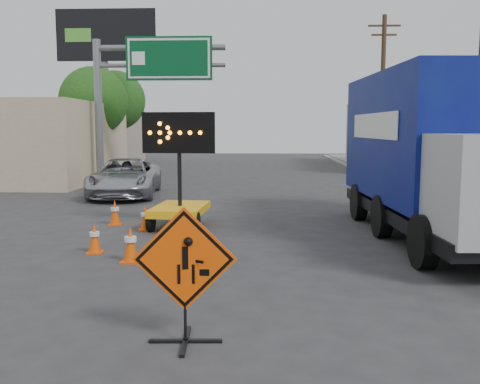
# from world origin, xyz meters

# --- Properties ---
(ground) EXTENTS (100.00, 100.00, 0.00)m
(ground) POSITION_xyz_m (0.00, 0.00, 0.00)
(ground) COLOR #2D2D30
(ground) RESTS_ON ground
(curb_right) EXTENTS (0.40, 60.00, 0.12)m
(curb_right) POSITION_xyz_m (7.20, 15.00, 0.06)
(curb_right) COLOR gray
(curb_right) RESTS_ON ground
(sidewalk_right) EXTENTS (4.00, 60.00, 0.15)m
(sidewalk_right) POSITION_xyz_m (9.50, 15.00, 0.07)
(sidewalk_right) COLOR gray
(sidewalk_right) RESTS_ON ground
(storefront_left_far) EXTENTS (12.00, 10.00, 4.40)m
(storefront_left_far) POSITION_xyz_m (-15.00, 34.00, 2.20)
(storefront_left_far) COLOR #A59489
(storefront_left_far) RESTS_ON ground
(building_right_far) EXTENTS (10.00, 14.00, 4.60)m
(building_right_far) POSITION_xyz_m (13.00, 30.00, 2.30)
(building_right_far) COLOR #C0AF8A
(building_right_far) RESTS_ON ground
(highway_gantry) EXTENTS (6.18, 0.38, 6.90)m
(highway_gantry) POSITION_xyz_m (-4.43, 17.96, 5.07)
(highway_gantry) COLOR slate
(highway_gantry) RESTS_ON ground
(billboard) EXTENTS (6.10, 0.54, 9.85)m
(billboard) POSITION_xyz_m (-8.35, 25.87, 7.35)
(billboard) COLOR slate
(billboard) RESTS_ON ground
(utility_pole_far) EXTENTS (1.80, 0.26, 9.00)m
(utility_pole_far) POSITION_xyz_m (8.00, 24.00, 4.68)
(utility_pole_far) COLOR #432B1D
(utility_pole_far) RESTS_ON ground
(tree_left_near) EXTENTS (3.71, 3.71, 6.03)m
(tree_left_near) POSITION_xyz_m (-8.00, 22.00, 4.16)
(tree_left_near) COLOR #432B1D
(tree_left_near) RESTS_ON ground
(tree_left_far) EXTENTS (4.10, 4.10, 6.66)m
(tree_left_far) POSITION_xyz_m (-9.00, 30.00, 4.60)
(tree_left_far) COLOR #432B1D
(tree_left_far) RESTS_ON ground
(construction_sign) EXTENTS (1.33, 0.94, 1.76)m
(construction_sign) POSITION_xyz_m (0.29, -0.57, 0.93)
(construction_sign) COLOR black
(construction_sign) RESTS_ON ground
(arrow_board) EXTENTS (1.99, 2.30, 3.15)m
(arrow_board) POSITION_xyz_m (-1.02, 7.39, 0.70)
(arrow_board) COLOR #F9AD0D
(arrow_board) RESTS_ON ground
(pickup_truck) EXTENTS (3.06, 5.63, 1.50)m
(pickup_truck) POSITION_xyz_m (-4.26, 14.00, 0.75)
(pickup_truck) COLOR #B3B5BA
(pickup_truck) RESTS_ON ground
(box_truck) EXTENTS (3.10, 8.78, 4.12)m
(box_truck) POSITION_xyz_m (5.48, 6.25, 1.87)
(box_truck) COLOR black
(box_truck) RESTS_ON ground
(cone_a) EXTENTS (0.40, 0.40, 0.76)m
(cone_a) POSITION_xyz_m (-1.43, 3.49, 0.38)
(cone_a) COLOR #F74C05
(cone_a) RESTS_ON ground
(cone_b) EXTENTS (0.37, 0.37, 0.67)m
(cone_b) POSITION_xyz_m (-2.42, 4.25, 0.34)
(cone_b) COLOR #F74C05
(cone_b) RESTS_ON ground
(cone_c) EXTENTS (0.41, 0.41, 0.68)m
(cone_c) POSITION_xyz_m (-1.88, 6.88, 0.34)
(cone_c) COLOR #F74C05
(cone_c) RESTS_ON ground
(cone_d) EXTENTS (0.38, 0.38, 0.71)m
(cone_d) POSITION_xyz_m (-2.91, 7.64, 0.36)
(cone_d) COLOR #F74C05
(cone_d) RESTS_ON ground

